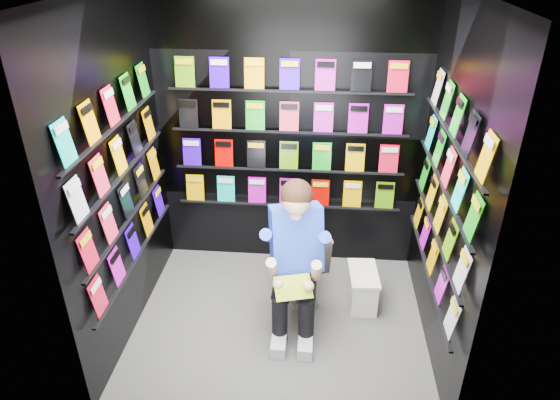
{
  "coord_description": "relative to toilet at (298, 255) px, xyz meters",
  "views": [
    {
      "loc": [
        0.29,
        -3.21,
        2.92
      ],
      "look_at": [
        -0.01,
        0.15,
        1.1
      ],
      "focal_mm": 32.0,
      "sensor_mm": 36.0,
      "label": 1
    }
  ],
  "objects": [
    {
      "name": "comics_left",
      "position": [
        -1.3,
        -0.47,
        0.94
      ],
      "size": [
        0.06,
        1.7,
        1.37
      ],
      "primitive_type": null,
      "color": "red",
      "rests_on": "wall_left"
    },
    {
      "name": "comics_right",
      "position": [
        1.04,
        -0.47,
        0.94
      ],
      "size": [
        0.06,
        1.7,
        1.37
      ],
      "primitive_type": null,
      "color": "red",
      "rests_on": "wall_right"
    },
    {
      "name": "wall_right",
      "position": [
        1.07,
        -0.47,
        0.93
      ],
      "size": [
        0.04,
        2.0,
        2.6
      ],
      "primitive_type": "cube",
      "color": "black",
      "rests_on": "floor"
    },
    {
      "name": "toilet",
      "position": [
        0.0,
        0.0,
        0.0
      ],
      "size": [
        0.6,
        0.83,
        0.73
      ],
      "primitive_type": "imported",
      "rotation": [
        0.0,
        0.0,
        3.41
      ],
      "color": "white",
      "rests_on": "floor"
    },
    {
      "name": "longbox",
      "position": [
        0.58,
        -0.16,
        -0.22
      ],
      "size": [
        0.25,
        0.42,
        0.3
      ],
      "primitive_type": "cube",
      "rotation": [
        0.0,
        0.0,
        0.06
      ],
      "color": "white",
      "rests_on": "floor"
    },
    {
      "name": "reader",
      "position": [
        0.0,
        -0.38,
        0.42
      ],
      "size": [
        0.73,
        0.91,
        1.46
      ],
      "primitive_type": null,
      "rotation": [
        0.0,
        0.0,
        0.26
      ],
      "color": "#1230CA",
      "rests_on": "toilet"
    },
    {
      "name": "wall_left",
      "position": [
        -1.33,
        -0.47,
        0.93
      ],
      "size": [
        0.04,
        2.0,
        2.6
      ],
      "primitive_type": "cube",
      "color": "black",
      "rests_on": "floor"
    },
    {
      "name": "comics_back",
      "position": [
        -0.13,
        0.5,
        0.94
      ],
      "size": [
        2.1,
        0.06,
        1.37
      ],
      "primitive_type": null,
      "color": "red",
      "rests_on": "wall_back"
    },
    {
      "name": "held_comic",
      "position": [
        0.0,
        -0.73,
        0.21
      ],
      "size": [
        0.31,
        0.23,
        0.12
      ],
      "primitive_type": "cube",
      "rotation": [
        -0.96,
        0.0,
        0.26
      ],
      "color": "green",
      "rests_on": "reader"
    },
    {
      "name": "floor",
      "position": [
        -0.13,
        -0.47,
        -0.37
      ],
      "size": [
        2.4,
        2.4,
        0.0
      ],
      "primitive_type": "plane",
      "color": "#565654",
      "rests_on": "ground"
    },
    {
      "name": "wall_front",
      "position": [
        -0.13,
        -1.47,
        0.93
      ],
      "size": [
        2.4,
        0.04,
        2.6
      ],
      "primitive_type": "cube",
      "color": "black",
      "rests_on": "floor"
    },
    {
      "name": "wall_back",
      "position": [
        -0.13,
        0.53,
        0.93
      ],
      "size": [
        2.4,
        0.04,
        2.6
      ],
      "primitive_type": "cube",
      "color": "black",
      "rests_on": "floor"
    },
    {
      "name": "longbox_lid",
      "position": [
        0.58,
        -0.16,
        -0.05
      ],
      "size": [
        0.27,
        0.44,
        0.03
      ],
      "primitive_type": "cube",
      "rotation": [
        0.0,
        0.0,
        0.06
      ],
      "color": "white",
      "rests_on": "longbox"
    }
  ]
}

